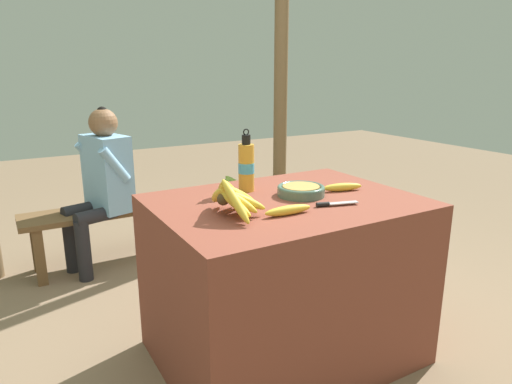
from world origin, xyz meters
TOP-DOWN VIEW (x-y plane):
  - ground_plane at (0.00, 0.00)m, footprint 12.00×12.00m
  - market_counter at (0.00, 0.00)m, footprint 1.13×0.85m
  - banana_bunch_ripe at (-0.30, -0.07)m, footprint 0.20×0.33m
  - serving_bowl at (0.09, 0.02)m, footprint 0.21×0.21m
  - water_bottle at (-0.08, 0.22)m, footprint 0.07×0.07m
  - loose_banana_front at (-0.11, -0.18)m, footprint 0.21×0.05m
  - loose_banana_side at (0.31, -0.01)m, footprint 0.20×0.09m
  - knife at (0.11, -0.17)m, footprint 0.19×0.07m
  - wooden_bench at (-0.08, 1.48)m, footprint 1.89×0.32m
  - seated_vendor at (-0.50, 1.44)m, footprint 0.46×0.43m
  - banana_bunch_green at (0.47, 1.48)m, footprint 0.18×0.30m
  - support_post_far at (1.02, 1.63)m, footprint 0.11×0.11m

SIDE VIEW (x-z plane):
  - ground_plane at x=0.00m, z-range 0.00..0.00m
  - wooden_bench at x=-0.08m, z-range 0.14..0.54m
  - market_counter at x=0.00m, z-range 0.00..0.77m
  - banana_bunch_green at x=0.47m, z-range 0.40..0.53m
  - seated_vendor at x=-0.50m, z-range 0.08..1.16m
  - knife at x=0.11m, z-range 0.77..0.79m
  - loose_banana_front at x=-0.11m, z-range 0.77..0.80m
  - loose_banana_side at x=0.31m, z-range 0.77..0.80m
  - serving_bowl at x=0.09m, z-range 0.77..0.82m
  - banana_bunch_ripe at x=-0.30m, z-range 0.76..0.92m
  - water_bottle at x=-0.08m, z-range 0.74..1.03m
  - support_post_far at x=1.02m, z-range 0.00..2.59m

